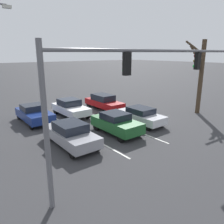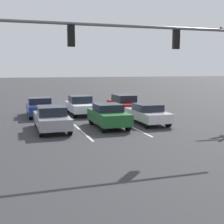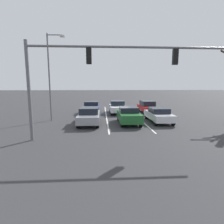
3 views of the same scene
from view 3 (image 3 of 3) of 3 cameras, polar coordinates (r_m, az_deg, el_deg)
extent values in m
plane|color=#333335|center=(22.52, 2.25, -0.17)|extent=(240.00, 240.00, 0.00)
cube|color=silver|center=(20.70, 7.47, -1.00)|extent=(0.12, 16.21, 0.01)
cube|color=silver|center=(20.34, -1.90, -1.10)|extent=(0.12, 16.21, 0.01)
cube|color=gray|center=(15.92, -7.44, -1.56)|extent=(1.84, 4.50, 0.64)
cube|color=black|center=(15.84, -7.48, 0.52)|extent=(1.62, 1.98, 0.53)
cube|color=red|center=(18.05, -4.93, 0.18)|extent=(0.24, 0.06, 0.12)
cube|color=red|center=(18.13, -9.00, 0.14)|extent=(0.24, 0.06, 0.12)
cylinder|color=black|center=(14.29, -4.72, -3.97)|extent=(0.22, 0.64, 0.64)
cylinder|color=black|center=(14.42, -11.02, -3.99)|extent=(0.22, 0.64, 0.64)
cylinder|color=black|center=(17.60, -4.47, -1.60)|extent=(0.22, 0.64, 0.64)
cylinder|color=black|center=(17.70, -9.60, -1.64)|extent=(0.22, 0.64, 0.64)
cube|color=silver|center=(17.16, 14.96, -1.17)|extent=(1.77, 4.31, 0.60)
cube|color=black|center=(17.05, 15.06, 0.57)|extent=(1.55, 1.98, 0.46)
cube|color=red|center=(19.31, 14.76, 0.35)|extent=(0.24, 0.06, 0.12)
cube|color=red|center=(18.97, 11.21, 0.32)|extent=(0.24, 0.06, 0.12)
cylinder|color=black|center=(16.00, 19.28, -3.14)|extent=(0.22, 0.61, 0.61)
cylinder|color=black|center=(15.48, 14.12, -3.29)|extent=(0.22, 0.61, 0.61)
cylinder|color=black|center=(18.94, 15.58, -1.21)|extent=(0.22, 0.61, 0.61)
cylinder|color=black|center=(18.51, 11.16, -1.28)|extent=(0.22, 0.61, 0.61)
cube|color=#1E5928|center=(15.93, 5.47, -1.35)|extent=(1.83, 4.01, 0.72)
cube|color=black|center=(15.97, 5.43, 0.82)|extent=(1.61, 1.78, 0.46)
cube|color=red|center=(17.92, 6.54, 0.31)|extent=(0.24, 0.06, 0.12)
cube|color=red|center=(17.74, 2.47, 0.28)|extent=(0.24, 0.06, 0.12)
cylinder|color=black|center=(14.76, 9.33, -3.65)|extent=(0.22, 0.64, 0.64)
cylinder|color=black|center=(14.50, 3.25, -3.77)|extent=(0.22, 0.64, 0.64)
cylinder|color=black|center=(17.52, 7.28, -1.68)|extent=(0.22, 0.64, 0.64)
cylinder|color=black|center=(17.30, 2.16, -1.75)|extent=(0.22, 0.64, 0.64)
cube|color=maroon|center=(22.59, 11.54, 1.31)|extent=(1.74, 4.71, 0.59)
cube|color=black|center=(22.70, 11.46, 2.86)|extent=(1.53, 2.33, 0.60)
cube|color=red|center=(24.95, 11.54, 2.32)|extent=(0.24, 0.06, 0.12)
cube|color=red|center=(24.66, 8.80, 2.32)|extent=(0.24, 0.06, 0.12)
cylinder|color=black|center=(21.16, 14.68, -0.09)|extent=(0.22, 0.67, 0.67)
cylinder|color=black|center=(20.75, 10.78, -0.13)|extent=(0.22, 0.67, 0.67)
cylinder|color=black|center=(24.51, 12.14, 1.15)|extent=(0.22, 0.67, 0.67)
cylinder|color=black|center=(24.16, 8.75, 1.13)|extent=(0.22, 0.67, 0.67)
cube|color=navy|center=(21.96, -6.74, 1.26)|extent=(1.93, 4.36, 0.66)
cube|color=black|center=(22.20, -6.72, 2.82)|extent=(1.70, 1.67, 0.48)
cube|color=red|center=(24.04, -4.84, 2.31)|extent=(0.24, 0.06, 0.12)
cube|color=red|center=(24.11, -8.06, 2.28)|extent=(0.24, 0.06, 0.12)
cylinder|color=black|center=(20.38, -4.64, -0.22)|extent=(0.22, 0.63, 0.63)
cylinder|color=black|center=(20.49, -9.31, -0.26)|extent=(0.22, 0.63, 0.63)
cylinder|color=black|center=(23.57, -4.47, 0.97)|extent=(0.22, 0.63, 0.63)
cylinder|color=black|center=(23.66, -8.52, 0.93)|extent=(0.22, 0.63, 0.63)
cube|color=silver|center=(21.79, 1.78, 1.30)|extent=(1.88, 4.27, 0.61)
cube|color=black|center=(22.00, 1.72, 2.93)|extent=(1.66, 1.81, 0.58)
cube|color=red|center=(23.91, 2.91, 2.30)|extent=(0.24, 0.06, 0.12)
cube|color=red|center=(23.80, -0.25, 2.28)|extent=(0.24, 0.06, 0.12)
cylinder|color=black|center=(20.41, 4.44, -0.08)|extent=(0.22, 0.72, 0.72)
cylinder|color=black|center=(20.26, -0.12, -0.12)|extent=(0.22, 0.72, 0.72)
cylinder|color=black|center=(23.42, 3.43, 1.04)|extent=(0.22, 0.72, 0.72)
cylinder|color=black|center=(23.28, -0.55, 1.01)|extent=(0.22, 0.72, 0.72)
cylinder|color=slate|center=(11.80, -25.47, 5.92)|extent=(0.20, 0.20, 6.08)
cylinder|color=slate|center=(11.32, 5.77, 20.33)|extent=(12.25, 0.14, 0.14)
cube|color=black|center=(12.00, 19.97, 16.56)|extent=(0.32, 0.22, 0.95)
sphere|color=#4C0C0C|center=(12.19, 19.73, 17.79)|extent=(0.20, 0.20, 0.20)
sphere|color=#4C420C|center=(12.14, 19.66, 16.47)|extent=(0.20, 0.20, 0.20)
sphere|color=#19D83F|center=(12.10, 19.59, 15.14)|extent=(0.20, 0.20, 0.20)
cube|color=black|center=(11.11, -7.55, 17.67)|extent=(0.32, 0.22, 0.95)
sphere|color=#4C0C0C|center=(11.32, -7.52, 18.96)|extent=(0.20, 0.20, 0.20)
sphere|color=#4C420C|center=(11.27, -7.49, 17.54)|extent=(0.20, 0.20, 0.20)
sphere|color=#19D83F|center=(11.23, -7.46, 16.10)|extent=(0.20, 0.20, 0.20)
cylinder|color=slate|center=(18.07, -19.79, 10.30)|extent=(0.14, 0.14, 8.24)
cylinder|color=slate|center=(18.48, -18.20, 22.80)|extent=(1.40, 0.09, 0.09)
cube|color=beige|center=(18.30, -15.88, 22.72)|extent=(0.44, 0.24, 0.16)
camera|label=1|loc=(8.33, -65.98, 19.18)|focal=35.00mm
camera|label=2|loc=(4.74, -137.13, -2.72)|focal=50.00mm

